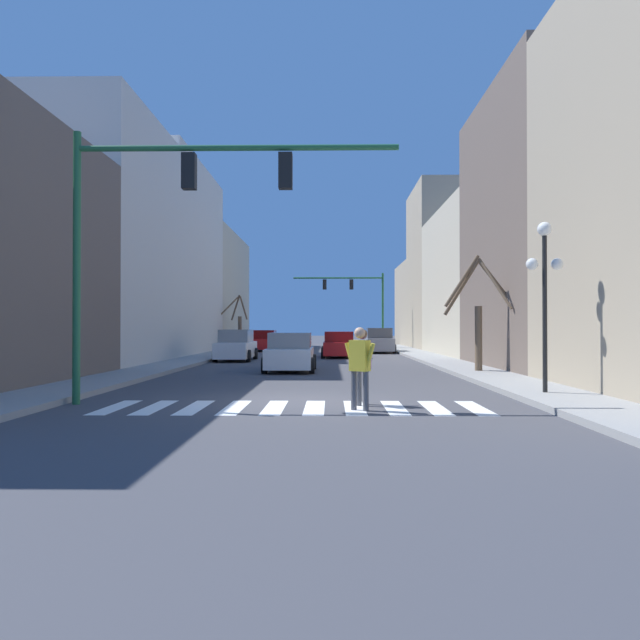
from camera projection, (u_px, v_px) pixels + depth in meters
name	position (u px, v px, depth m)	size (l,w,h in m)	color
ground_plane	(298.00, 401.00, 15.25)	(240.00, 240.00, 0.00)	#424247
sidewalk_left	(36.00, 398.00, 15.36)	(2.10, 90.00, 0.15)	gray
sidewalk_right	(563.00, 399.00, 15.14)	(2.10, 90.00, 0.15)	gray
building_row_left	(143.00, 269.00, 37.70)	(6.00, 54.35, 12.45)	#66564C
building_row_right	(499.00, 263.00, 35.82)	(6.00, 55.95, 13.04)	tan
crosswalk_stripes	(295.00, 408.00, 14.00)	(8.55, 2.60, 0.01)	white
traffic_signal_near	(171.00, 204.00, 14.64)	(7.67, 0.28, 6.43)	#236038
traffic_signal_far	(356.00, 293.00, 51.95)	(7.55, 0.28, 6.34)	#236038
street_lamp_right_corner	(545.00, 272.00, 15.94)	(0.95, 0.36, 4.36)	black
car_driving_toward_lane	(264.00, 341.00, 47.61)	(2.08, 4.57, 1.59)	red
car_parked_left_far	(339.00, 345.00, 37.36)	(2.08, 4.26, 1.56)	red
car_parked_right_near	(236.00, 346.00, 33.84)	(1.96, 4.84, 1.69)	white
car_parked_left_mid	(379.00, 341.00, 44.15)	(2.12, 4.60, 1.76)	gray
car_at_intersection	(290.00, 353.00, 25.67)	(2.07, 4.32, 1.58)	white
pedestrian_on_right_sidewalk	(362.00, 360.00, 14.48)	(0.52, 0.67, 1.77)	#4C4C51
pedestrian_near_right_corner	(360.00, 361.00, 13.53)	(0.68, 0.53, 1.81)	#4C4C51
street_tree_right_far	(238.00, 324.00, 48.04)	(2.27, 2.01, 4.18)	brown
street_tree_left_mid	(478.00, 313.00, 23.93)	(2.76, 2.00, 4.46)	brown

